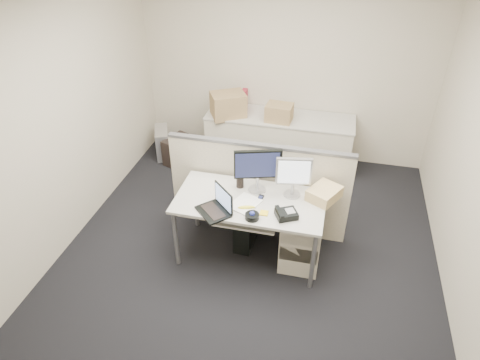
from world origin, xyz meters
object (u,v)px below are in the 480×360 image
(desk, at_px, (250,205))
(desk_phone, at_px, (286,214))
(monitor_main, at_px, (258,171))
(laptop, at_px, (213,203))

(desk, bearing_deg, desk_phone, -24.48)
(monitor_main, bearing_deg, desk, -119.28)
(monitor_main, height_order, laptop, monitor_main)
(laptop, bearing_deg, monitor_main, 98.18)
(desk, distance_m, monitor_main, 0.36)
(laptop, bearing_deg, desk, 87.58)
(desk, bearing_deg, laptop, -136.97)
(monitor_main, bearing_deg, desk_phone, -62.39)
(desk_phone, bearing_deg, laptop, 160.83)
(laptop, bearing_deg, desk_phone, 52.74)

